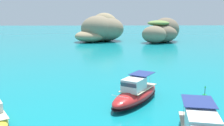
# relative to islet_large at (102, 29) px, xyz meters

# --- Properties ---
(islet_large) EXTENTS (20.71, 20.33, 9.72)m
(islet_large) POSITION_rel_islet_large_xyz_m (0.00, 0.00, 0.00)
(islet_large) COLOR #84755B
(islet_large) RESTS_ON ground
(islet_small) EXTENTS (16.00, 17.85, 8.09)m
(islet_small) POSITION_rel_islet_large_xyz_m (20.34, -3.69, -0.87)
(islet_small) COLOR #756651
(islet_small) RESTS_ON ground
(motorboat_red) EXTENTS (7.18, 9.13, 2.85)m
(motorboat_red) POSITION_rel_islet_large_xyz_m (4.40, -64.41, -3.31)
(motorboat_red) COLOR red
(motorboat_red) RESTS_ON ground
(channel_buoy) EXTENTS (0.56, 0.56, 1.48)m
(channel_buoy) POSITION_rel_islet_large_xyz_m (12.25, -63.49, -3.87)
(channel_buoy) COLOR green
(channel_buoy) RESTS_ON ground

